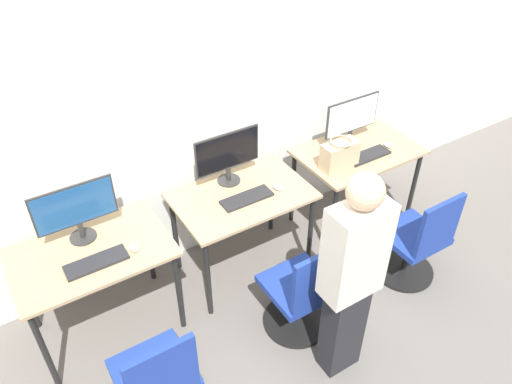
# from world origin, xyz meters

# --- Properties ---
(ground_plane) EXTENTS (20.00, 20.00, 0.00)m
(ground_plane) POSITION_xyz_m (0.00, 0.00, 0.00)
(ground_plane) COLOR slate
(wall_back) EXTENTS (12.00, 0.05, 2.80)m
(wall_back) POSITION_xyz_m (0.00, 0.78, 1.40)
(wall_back) COLOR silver
(wall_back) RESTS_ON ground_plane
(desk_left) EXTENTS (1.00, 0.66, 0.76)m
(desk_left) POSITION_xyz_m (-1.13, 0.33, 0.66)
(desk_left) COLOR tan
(desk_left) RESTS_ON ground_plane
(monitor_left) EXTENTS (0.52, 0.18, 0.42)m
(monitor_left) POSITION_xyz_m (-1.13, 0.48, 0.99)
(monitor_left) COLOR #2D2D2D
(monitor_left) RESTS_ON desk_left
(keyboard_left) EXTENTS (0.39, 0.14, 0.02)m
(keyboard_left) POSITION_xyz_m (-1.13, 0.20, 0.77)
(keyboard_left) COLOR #262628
(keyboard_left) RESTS_ON desk_left
(mouse_left) EXTENTS (0.06, 0.09, 0.03)m
(mouse_left) POSITION_xyz_m (-0.88, 0.20, 0.77)
(mouse_left) COLOR silver
(mouse_left) RESTS_ON desk_left
(desk_center) EXTENTS (1.00, 0.66, 0.76)m
(desk_center) POSITION_xyz_m (0.00, 0.33, 0.66)
(desk_center) COLOR tan
(desk_center) RESTS_ON ground_plane
(monitor_center) EXTENTS (0.52, 0.18, 0.42)m
(monitor_center) POSITION_xyz_m (0.00, 0.53, 0.99)
(monitor_center) COLOR #2D2D2D
(monitor_center) RESTS_ON desk_center
(keyboard_center) EXTENTS (0.39, 0.14, 0.02)m
(keyboard_center) POSITION_xyz_m (0.00, 0.26, 0.77)
(keyboard_center) COLOR #262628
(keyboard_center) RESTS_ON desk_center
(mouse_center) EXTENTS (0.06, 0.09, 0.03)m
(mouse_center) POSITION_xyz_m (0.26, 0.25, 0.77)
(mouse_center) COLOR silver
(mouse_center) RESTS_ON desk_center
(office_chair_center) EXTENTS (0.48, 0.48, 0.86)m
(office_chair_center) POSITION_xyz_m (0.04, -0.42, 0.34)
(office_chair_center) COLOR black
(office_chair_center) RESTS_ON ground_plane
(person_center) EXTENTS (0.36, 0.21, 1.57)m
(person_center) POSITION_xyz_m (0.09, -0.78, 0.85)
(person_center) COLOR #232328
(person_center) RESTS_ON ground_plane
(desk_right) EXTENTS (1.00, 0.66, 0.76)m
(desk_right) POSITION_xyz_m (1.13, 0.33, 0.66)
(desk_right) COLOR tan
(desk_right) RESTS_ON ground_plane
(monitor_right) EXTENTS (0.52, 0.18, 0.42)m
(monitor_right) POSITION_xyz_m (1.13, 0.46, 0.99)
(monitor_right) COLOR #2D2D2D
(monitor_right) RESTS_ON desk_right
(keyboard_right) EXTENTS (0.39, 0.14, 0.02)m
(keyboard_right) POSITION_xyz_m (1.13, 0.22, 0.77)
(keyboard_right) COLOR #262628
(keyboard_right) RESTS_ON desk_right
(mouse_right) EXTENTS (0.06, 0.09, 0.03)m
(mouse_right) POSITION_xyz_m (1.38, 0.24, 0.77)
(mouse_right) COLOR silver
(mouse_right) RESTS_ON desk_right
(office_chair_right) EXTENTS (0.48, 0.48, 0.86)m
(office_chair_right) POSITION_xyz_m (1.08, -0.47, 0.34)
(office_chair_right) COLOR black
(office_chair_right) RESTS_ON ground_plane
(handbag) EXTENTS (0.30, 0.18, 0.25)m
(handbag) POSITION_xyz_m (0.83, 0.23, 0.87)
(handbag) COLOR tan
(handbag) RESTS_ON desk_right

